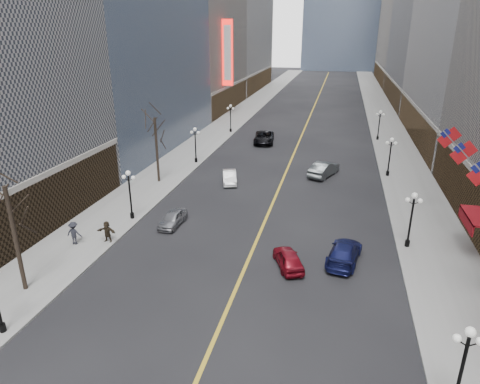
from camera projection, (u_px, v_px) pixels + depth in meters
The scene contains 24 objects.
sidewalk_east at pixel (390, 135), 69.71m from camera, with size 6.00×230.00×0.15m, color gray.
sidewalk_west at pixel (224, 127), 75.68m from camera, with size 6.00×230.00×0.15m, color gray.
lane_line at pixel (308, 120), 81.82m from camera, with size 0.25×200.00×0.02m, color gold.
streetlamp_east_0 at pixel (464, 362), 18.21m from camera, with size 1.26×0.44×4.52m.
streetlamp_east_1 at pixel (412, 214), 32.77m from camera, with size 1.26×0.44×4.52m.
streetlamp_east_2 at pixel (390, 153), 49.15m from camera, with size 1.26×0.44×4.52m.
streetlamp_east_3 at pixel (379, 122), 65.53m from camera, with size 1.26×0.44×4.52m.
streetlamp_west_1 at pixel (130, 190), 37.81m from camera, with size 1.26×0.44×4.52m.
streetlamp_west_2 at pixel (195, 141), 54.19m from camera, with size 1.26×0.44×4.52m.
streetlamp_west_3 at pixel (231, 115), 70.57m from camera, with size 1.26×0.44×4.52m.
flag_4 at pixel (466, 155), 32.28m from camera, with size 2.87×0.12×2.87m.
flag_5 at pixel (451, 139), 36.83m from camera, with size 2.87×0.12×2.87m.
awning_c at pixel (473, 217), 31.79m from camera, with size 1.40×4.00×0.93m.
theatre_marquee at pixel (228, 53), 80.94m from camera, with size 2.00×0.55×12.00m.
tree_west_near at pixel (8, 203), 26.06m from camera, with size 3.60×3.60×7.92m.
tree_west_far at pixel (155, 128), 46.08m from camera, with size 3.60×3.60×7.92m.
car_nb_near at pixel (173, 218), 37.47m from camera, with size 1.55×3.85×1.31m, color #97999E.
car_nb_mid at pixel (230, 177), 47.91m from camera, with size 1.46×4.18×1.38m, color silver.
car_nb_far at pixel (264, 137), 64.72m from camera, with size 2.85×6.18×1.72m, color black.
car_sb_near at pixel (344, 253), 31.55m from camera, with size 2.09×5.14×1.49m, color #131748.
car_sb_mid at pixel (288, 259), 30.85m from camera, with size 1.59×3.95×1.35m, color maroon.
car_sb_far at pixel (324, 169), 50.06m from camera, with size 1.82×5.21×1.72m, color #464B4D.
ped_west_walk at pixel (74, 233), 33.78m from camera, with size 1.23×0.51×1.90m, color #21222A.
ped_west_far at pixel (107, 232), 34.19m from camera, with size 1.63×0.47×1.76m, color black.
Camera 1 is at (5.81, -2.24, 16.15)m, focal length 32.00 mm.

